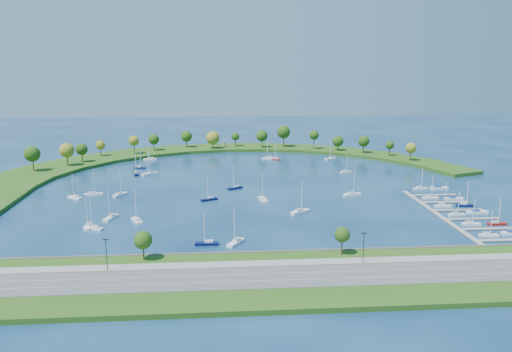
{
  "coord_description": "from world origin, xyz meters",
  "views": [
    {
      "loc": [
        -15.98,
        -269.54,
        64.84
      ],
      "look_at": [
        5.0,
        5.0,
        4.0
      ],
      "focal_mm": 36.91,
      "sensor_mm": 36.0,
      "label": 1
    }
  ],
  "objects": [
    {
      "name": "docked_boat_6",
      "position": [
        85.53,
        -48.31,
        0.88
      ],
      "size": [
        7.63,
        2.27,
        11.16
      ],
      "rotation": [
        0.0,
        0.0,
        -0.02
      ],
      "color": "white",
      "rests_on": "ground"
    },
    {
      "name": "moored_boat_13",
      "position": [
        60.08,
        69.88,
        0.93
      ],
      "size": [
        8.74,
        6.45,
        12.77
      ],
      "rotation": [
        0.0,
        0.0,
        3.66
      ],
      "color": "white",
      "rests_on": "ground"
    },
    {
      "name": "docked_boat_11",
      "position": [
        97.87,
        -15.03,
        0.69
      ],
      "size": [
        9.2,
        2.61,
        1.88
      ],
      "rotation": [
        0.0,
        0.0,
        -0.0
      ],
      "color": "white",
      "rests_on": "ground"
    },
    {
      "name": "docked_boat_5",
      "position": [
        95.97,
        -59.22,
        0.68
      ],
      "size": [
        9.18,
        2.74,
        1.86
      ],
      "rotation": [
        0.0,
        0.0,
        0.02
      ],
      "color": "white",
      "rests_on": "ground"
    },
    {
      "name": "moored_boat_17",
      "position": [
        -62.76,
        49.53,
        0.86
      ],
      "size": [
        7.28,
        3.04,
        10.38
      ],
      "rotation": [
        0.0,
        0.0,
        6.13
      ],
      "color": "#0A113E",
      "rests_on": "ground"
    },
    {
      "name": "moored_boat_11",
      "position": [
        -64.46,
        -68.96,
        0.9
      ],
      "size": [
        8.34,
        5.31,
        11.92
      ],
      "rotation": [
        0.0,
        0.0,
        2.73
      ],
      "color": "white",
      "rests_on": "ground"
    },
    {
      "name": "docked_boat_2",
      "position": [
        85.53,
        -74.85,
        0.88
      ],
      "size": [
        7.64,
        2.6,
        11.06
      ],
      "rotation": [
        0.0,
        0.0,
        -0.07
      ],
      "color": "white",
      "rests_on": "ground"
    },
    {
      "name": "moored_boat_14",
      "position": [
        -59.96,
        77.36,
        0.93
      ],
      "size": [
        8.89,
        3.36,
        12.75
      ],
      "rotation": [
        0.0,
        0.0,
        3.25
      ],
      "color": "white",
      "rests_on": "ground"
    },
    {
      "name": "moored_boat_5",
      "position": [
        19.7,
        -52.83,
        0.97
      ],
      "size": [
        9.29,
        7.63,
        13.95
      ],
      "rotation": [
        0.0,
        0.0,
        0.61
      ],
      "color": "white",
      "rests_on": "ground"
    },
    {
      "name": "moored_boat_21",
      "position": [
        -19.75,
        -28.49,
        0.9
      ],
      "size": [
        8.21,
        5.74,
        11.88
      ],
      "rotation": [
        0.0,
        0.0,
        3.62
      ],
      "color": "#0A113E",
      "rests_on": "ground"
    },
    {
      "name": "harbor_tower",
      "position": [
        -10.26,
        116.84,
        4.07
      ],
      "size": [
        2.6,
        2.6,
        4.04
      ],
      "color": "gray",
      "rests_on": "breakwater"
    },
    {
      "name": "moored_boat_19",
      "position": [
        -19.92,
        -90.0,
        0.92
      ],
      "size": [
        8.5,
        2.6,
        12.4
      ],
      "rotation": [
        0.0,
        0.0,
        3.11
      ],
      "color": "#0A113E",
      "rests_on": "ground"
    },
    {
      "name": "moored_boat_20",
      "position": [
        23.49,
        71.18,
        0.84
      ],
      "size": [
        5.6,
        5.99,
        9.43
      ],
      "rotation": [
        0.0,
        0.0,
        2.3
      ],
      "color": "maroon",
      "rests_on": "ground"
    },
    {
      "name": "moored_boat_3",
      "position": [
        -60.35,
        -55.23,
        0.94
      ],
      "size": [
        5.22,
        9.19,
        13.04
      ],
      "rotation": [
        0.0,
        0.0,
        4.38
      ],
      "color": "white",
      "rests_on": "ground"
    },
    {
      "name": "docked_boat_4",
      "position": [
        85.54,
        -61.9,
        0.87
      ],
      "size": [
        7.46,
        3.0,
        10.66
      ],
      "rotation": [
        0.0,
        0.0,
        0.14
      ],
      "color": "white",
      "rests_on": "ground"
    },
    {
      "name": "docked_boat_7",
      "position": [
        96.02,
        -47.93,
        0.9
      ],
      "size": [
        8.15,
        2.99,
        11.71
      ],
      "rotation": [
        0.0,
        0.0,
        -0.1
      ],
      "color": "#0A113E",
      "rests_on": "ground"
    },
    {
      "name": "docked_boat_0",
      "position": [
        85.54,
        -88.72,
        0.86
      ],
      "size": [
        7.25,
        2.87,
        10.36
      ],
      "rotation": [
        0.0,
        0.0,
        -0.13
      ],
      "color": "white",
      "rests_on": "ground"
    },
    {
      "name": "docked_boat_8",
      "position": [
        85.53,
        -33.83,
        0.89
      ],
      "size": [
        7.85,
        2.46,
        11.42
      ],
      "rotation": [
        0.0,
        0.0,
        0.04
      ],
      "color": "white",
      "rests_on": "ground"
    },
    {
      "name": "docked_boat_9",
      "position": [
        95.97,
        -36.36,
        0.65
      ],
      "size": [
        8.71,
        2.63,
        1.76
      ],
      "rotation": [
        0.0,
        0.0,
        -0.02
      ],
      "color": "white",
      "rests_on": "ground"
    },
    {
      "name": "moored_boat_0",
      "position": [
        -6.78,
        -7.04,
        0.91
      ],
      "size": [
        8.17,
        6.27,
        12.05
      ],
      "rotation": [
        0.0,
        0.0,
        3.7
      ],
      "color": "#0A113E",
      "rests_on": "ground"
    },
    {
      "name": "moored_boat_16",
      "position": [
        18.63,
        74.05,
        0.94
      ],
      "size": [
        9.07,
        2.87,
        13.19
      ],
      "rotation": [
        0.0,
        0.0,
        3.1
      ],
      "color": "white",
      "rests_on": "ground"
    },
    {
      "name": "moored_boat_4",
      "position": [
        -83.9,
        -20.57,
        0.91
      ],
      "size": [
        8.01,
        6.84,
        12.17
      ],
      "rotation": [
        0.0,
        0.0,
        2.5
      ],
      "color": "white",
      "rests_on": "ground"
    },
    {
      "name": "moored_boat_10",
      "position": [
        -76.56,
        -14.93,
        0.94
      ],
      "size": [
        9.27,
        4.69,
        13.12
      ],
      "rotation": [
        0.0,
        0.0,
        0.26
      ],
      "color": "white",
      "rests_on": "ground"
    },
    {
      "name": "docked_boat_10",
      "position": [
        87.94,
        -15.18,
        0.87
      ],
      "size": [
        7.62,
        3.23,
        10.85
      ],
      "rotation": [
        0.0,
        0.0,
        0.16
      ],
      "color": "white",
      "rests_on": "ground"
    },
    {
      "name": "south_shoreline",
      "position": [
        0.03,
        -122.88,
        1.0
      ],
      "size": [
        420.0,
        43.1,
        11.6
      ],
      "color": "#285115",
      "rests_on": "ground"
    },
    {
      "name": "ground",
      "position": [
        0.0,
        0.0,
        0.0
      ],
      "size": [
        700.0,
        700.0,
        0.0
      ],
      "primitive_type": "plane",
      "color": "#082547",
      "rests_on": "ground"
    },
    {
      "name": "moored_boat_2",
      "position": [
        5.61,
        -31.01,
        0.96
      ],
      "size": [
        4.43,
        9.64,
        13.68
      ],
      "rotation": [
        0.0,
        0.0,
        1.77
      ],
      "color": "white",
      "rests_on": "ground"
    },
    {
      "name": "breakwater",
      "position": [
        -46.33,
        48.72,
        0.99
      ],
      "size": [
        286.74,
        247.64,
        2.0
      ],
      "color": "#285115",
      "rests_on": "ground"
    },
    {
      "name": "moored_boat_9",
      "position": [
        -54.53,
        31.01,
        0.97
      ],
      "size": [
        9.2,
        7.78,
        13.94
      ],
      "rotation": [
        0.0,
        0.0,
        3.78
      ],
      "color": "white",
      "rests_on": "ground"
    },
    {
      "name": "moored_boat_6",
      "position": [
        -63.28,
        -16.47,
        0.93
      ],
      "size": [
        6.87,
        8.52,
        12.72
      ],
      "rotation": [
        0.0,
        0.0,
        0.97
      ],
      "color": "white",
      "rests_on": "ground"
    },
    {
      "name": "moored_boat_1",
      "position": [
        -62.55,
        31.48,
        0.92
      ],
      "size": [
        4.41,
        8.9,
        12.6
      ],
      "rotation": [
        0.0,
        0.0,
        4.96
      ],
      "color": "#0A113E",
      "rests_on": "ground"
    },
    {
      "name": "moored_boat_8",
      "position": [
        49.95,
        -24.84,
        0.94
      ],
      "size": [
        9.16,
        4.79,
        12.96
      ],
      "rotation": [
        0.0,
        0.0,
        0.28
      ],
      "color": "white",
      "rests_on": "ground"
    },
    {
      "name": "moored_boat_7",
      "position": [
        -67.04,
        -66.8,
        0.91
      ],
      "size": [
        2.81,
        8.41,
        12.18
      ],
      "rotation": [
        0.0,
        0.0,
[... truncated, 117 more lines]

